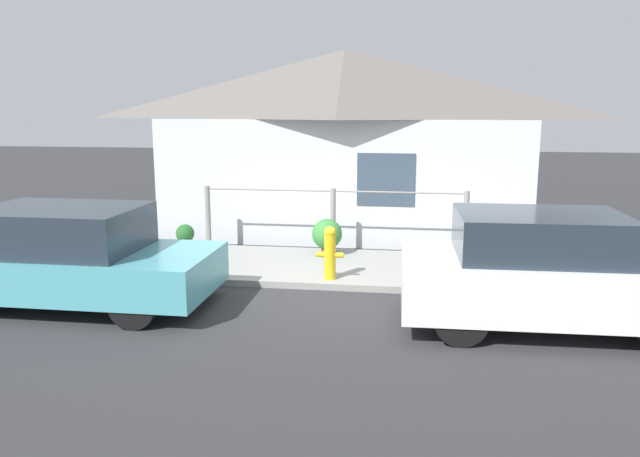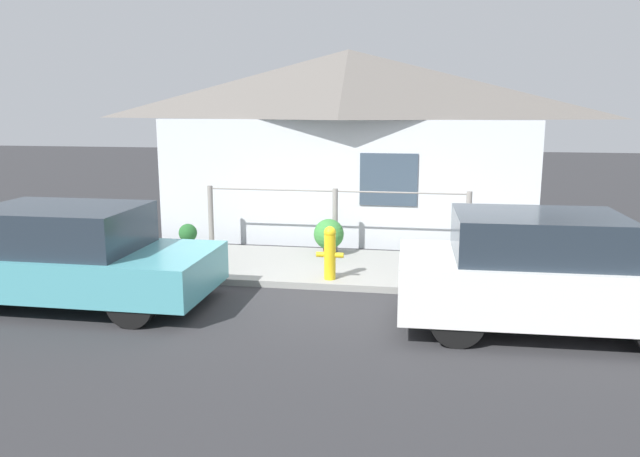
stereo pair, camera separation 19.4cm
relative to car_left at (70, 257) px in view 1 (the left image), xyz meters
The scene contains 9 objects.
ground_plane 3.54m from the car_left, 20.16° to the left, with size 60.00×60.00×0.00m, color #2D2D30.
sidewalk 4.08m from the car_left, 36.13° to the left, with size 24.00×2.36×0.10m.
house 6.48m from the car_left, 57.43° to the left, with size 7.84×2.23×3.88m.
fence 4.71m from the car_left, 46.31° to the left, with size 4.90×0.10×1.17m.
car_left is the anchor object (origin of this frame).
car_right 6.37m from the car_left, ahead, with size 3.68×1.75×1.47m.
fire_hydrant 3.76m from the car_left, 23.13° to the left, with size 0.42×0.19×0.84m.
potted_plant_near_hydrant 4.43m from the car_left, 43.81° to the left, with size 0.55×0.55×0.66m.
potted_plant_by_fence 3.14m from the car_left, 80.59° to the left, with size 0.34×0.34×0.48m.
Camera 1 is at (1.43, -9.02, 2.78)m, focal length 35.00 mm.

